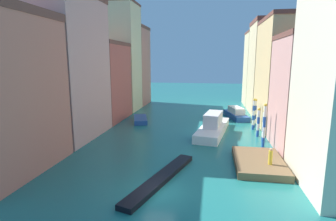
# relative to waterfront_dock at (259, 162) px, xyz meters

# --- Properties ---
(ground_plane) EXTENTS (154.00, 154.00, 0.00)m
(ground_plane) POSITION_rel_waterfront_dock_xyz_m (-8.30, 17.75, -0.33)
(ground_plane) COLOR #1E6B66
(building_left_0) EXTENTS (6.18, 11.06, 14.25)m
(building_left_0) POSITION_rel_waterfront_dock_xyz_m (-22.16, -5.00, 6.81)
(building_left_0) COLOR #C6705B
(building_left_0) RESTS_ON ground
(building_left_1) EXTENTS (6.18, 11.42, 18.01)m
(building_left_1) POSITION_rel_waterfront_dock_xyz_m (-22.16, 6.36, 8.69)
(building_left_1) COLOR tan
(building_left_1) RESTS_ON ground
(building_left_2) EXTENTS (6.18, 10.16, 12.79)m
(building_left_2) POSITION_rel_waterfront_dock_xyz_m (-22.16, 17.09, 6.08)
(building_left_2) COLOR #B25147
(building_left_2) RESTS_ON ground
(building_left_3) EXTENTS (6.18, 7.24, 20.70)m
(building_left_3) POSITION_rel_waterfront_dock_xyz_m (-22.16, 26.12, 10.03)
(building_left_3) COLOR beige
(building_left_3) RESTS_ON ground
(building_left_4) EXTENTS (6.18, 7.99, 17.18)m
(building_left_4) POSITION_rel_waterfront_dock_xyz_m (-22.16, 33.73, 8.28)
(building_left_4) COLOR #C6705B
(building_left_4) RESTS_ON ground
(building_right_1) EXTENTS (6.18, 8.87, 12.67)m
(building_right_1) POSITION_rel_waterfront_dock_xyz_m (5.55, 5.76, 6.02)
(building_right_1) COLOR tan
(building_right_1) RESTS_ON ground
(building_right_2) EXTENTS (6.18, 12.16, 15.87)m
(building_right_2) POSITION_rel_waterfront_dock_xyz_m (5.55, 16.49, 7.62)
(building_right_2) COLOR #DBB77A
(building_right_2) RESTS_ON ground
(building_right_3) EXTENTS (6.18, 9.83, 17.11)m
(building_right_3) POSITION_rel_waterfront_dock_xyz_m (5.55, 27.85, 8.24)
(building_right_3) COLOR beige
(building_right_3) RESTS_ON ground
(building_right_4) EXTENTS (6.18, 8.12, 16.00)m
(building_right_4) POSITION_rel_waterfront_dock_xyz_m (5.55, 36.98, 7.68)
(building_right_4) COLOR beige
(building_right_4) RESTS_ON ground
(waterfront_dock) EXTENTS (4.45, 7.18, 0.66)m
(waterfront_dock) POSITION_rel_waterfront_dock_xyz_m (0.00, 0.00, 0.00)
(waterfront_dock) COLOR brown
(waterfront_dock) RESTS_ON ground
(person_on_dock) EXTENTS (0.36, 0.36, 1.53)m
(person_on_dock) POSITION_rel_waterfront_dock_xyz_m (0.76, -1.26, 1.04)
(person_on_dock) COLOR gold
(person_on_dock) RESTS_ON waterfront_dock
(mooring_pole_0) EXTENTS (0.35, 0.35, 5.13)m
(mooring_pole_0) POSITION_rel_waterfront_dock_xyz_m (1.37, 5.59, 2.29)
(mooring_pole_0) COLOR #1E479E
(mooring_pole_0) RESTS_ON ground
(mooring_pole_1) EXTENTS (0.36, 0.36, 3.98)m
(mooring_pole_1) POSITION_rel_waterfront_dock_xyz_m (1.78, 8.07, 1.72)
(mooring_pole_1) COLOR #1E479E
(mooring_pole_1) RESTS_ON ground
(mooring_pole_2) EXTENTS (0.38, 0.38, 3.84)m
(mooring_pole_2) POSITION_rel_waterfront_dock_xyz_m (1.48, 10.20, 1.64)
(mooring_pole_2) COLOR #1E479E
(mooring_pole_2) RESTS_ON ground
(mooring_pole_3) EXTENTS (0.39, 0.39, 4.56)m
(mooring_pole_3) POSITION_rel_waterfront_dock_xyz_m (1.42, 13.86, 2.01)
(mooring_pole_3) COLOR #1E479E
(mooring_pole_3) RESTS_ON ground
(mooring_pole_4) EXTENTS (0.37, 0.37, 4.31)m
(mooring_pole_4) POSITION_rel_waterfront_dock_xyz_m (1.83, 15.21, 1.88)
(mooring_pole_4) COLOR #1E479E
(mooring_pole_4) RESTS_ON ground
(vaporetto_white) EXTENTS (4.89, 12.00, 2.85)m
(vaporetto_white) POSITION_rel_waterfront_dock_xyz_m (-4.28, 10.96, 0.64)
(vaporetto_white) COLOR white
(vaporetto_white) RESTS_ON ground
(gondola_black) EXTENTS (4.34, 10.74, 0.42)m
(gondola_black) POSITION_rel_waterfront_dock_xyz_m (-8.47, -4.66, -0.12)
(gondola_black) COLOR black
(gondola_black) RESTS_ON ground
(motorboat_0) EXTENTS (4.07, 7.93, 1.88)m
(motorboat_0) POSITION_rel_waterfront_dock_xyz_m (-0.34, 21.78, 0.41)
(motorboat_0) COLOR #234C93
(motorboat_0) RESTS_ON ground
(motorboat_1) EXTENTS (3.59, 6.08, 0.70)m
(motorboat_1) POSITION_rel_waterfront_dock_xyz_m (-15.97, 16.28, 0.02)
(motorboat_1) COLOR #234C93
(motorboat_1) RESTS_ON ground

